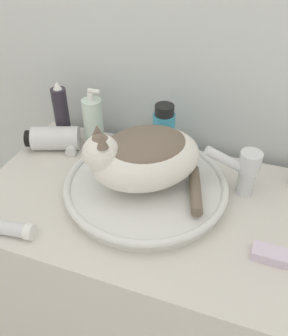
% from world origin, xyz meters
% --- Properties ---
extents(wall_back, '(8.00, 0.05, 2.40)m').
position_xyz_m(wall_back, '(0.00, 0.58, 1.20)').
color(wall_back, silver).
rests_on(wall_back, ground_plane).
extents(vanity_counter, '(0.92, 0.53, 0.82)m').
position_xyz_m(vanity_counter, '(0.00, 0.26, 0.41)').
color(vanity_counter, beige).
rests_on(vanity_counter, ground_plane).
extents(sink_basin, '(0.43, 0.43, 0.04)m').
position_xyz_m(sink_basin, '(-0.03, 0.29, 0.84)').
color(sink_basin, silver).
rests_on(sink_basin, vanity_counter).
extents(cat, '(0.34, 0.33, 0.17)m').
position_xyz_m(cat, '(-0.04, 0.28, 0.94)').
color(cat, silver).
rests_on(cat, sink_basin).
extents(faucet, '(0.14, 0.08, 0.15)m').
position_xyz_m(faucet, '(0.20, 0.37, 0.90)').
color(faucet, silver).
rests_on(faucet, vanity_counter).
extents(soap_pump_bottle, '(0.06, 0.06, 0.19)m').
position_xyz_m(soap_pump_bottle, '(-0.26, 0.45, 0.90)').
color(soap_pump_bottle, silver).
rests_on(soap_pump_bottle, vanity_counter).
extents(mouthwash_bottle, '(0.06, 0.06, 0.18)m').
position_xyz_m(mouthwash_bottle, '(-0.03, 0.45, 0.90)').
color(mouthwash_bottle, teal).
rests_on(mouthwash_bottle, vanity_counter).
extents(hairspray_can_black, '(0.05, 0.05, 0.20)m').
position_xyz_m(hairspray_can_black, '(-0.37, 0.45, 0.91)').
color(hairspray_can_black, '#28232D').
rests_on(hairspray_can_black, vanity_counter).
extents(cream_tube, '(0.16, 0.06, 0.04)m').
position_xyz_m(cream_tube, '(-0.30, 0.04, 0.84)').
color(cream_tube, silver).
rests_on(cream_tube, vanity_counter).
extents(hair_dryer, '(0.17, 0.13, 0.07)m').
position_xyz_m(hair_dryer, '(-0.36, 0.39, 0.85)').
color(hair_dryer, silver).
rests_on(hair_dryer, vanity_counter).
extents(soap_bar, '(0.08, 0.04, 0.02)m').
position_xyz_m(soap_bar, '(0.29, 0.18, 0.83)').
color(soap_bar, silver).
rests_on(soap_bar, vanity_counter).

